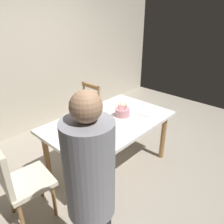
# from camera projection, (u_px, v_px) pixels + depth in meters

# --- Properties ---
(ground) EXTENTS (6.40, 6.40, 0.00)m
(ground) POSITION_uv_depth(u_px,v_px,m) (110.00, 167.00, 3.06)
(ground) COLOR #9E9384
(back_wall) EXTENTS (6.40, 0.10, 2.60)m
(back_wall) POSITION_uv_depth(u_px,v_px,m) (30.00, 57.00, 3.64)
(back_wall) COLOR beige
(back_wall) RESTS_ON ground
(dining_table) EXTENTS (1.62, 1.00, 0.76)m
(dining_table) POSITION_uv_depth(u_px,v_px,m) (109.00, 126.00, 2.77)
(dining_table) COLOR white
(dining_table) RESTS_ON ground
(birthday_cake) EXTENTS (0.28, 0.28, 0.18)m
(birthday_cake) POSITION_uv_depth(u_px,v_px,m) (122.00, 113.00, 2.81)
(birthday_cake) COLOR silver
(birthday_cake) RESTS_ON dining_table
(plate_near_celebrant) EXTENTS (0.22, 0.22, 0.01)m
(plate_near_celebrant) POSITION_uv_depth(u_px,v_px,m) (96.00, 141.00, 2.30)
(plate_near_celebrant) COLOR white
(plate_near_celebrant) RESTS_ON dining_table
(plate_far_side) EXTENTS (0.22, 0.22, 0.01)m
(plate_far_side) POSITION_uv_depth(u_px,v_px,m) (93.00, 117.00, 2.82)
(plate_far_side) COLOR white
(plate_far_side) RESTS_ON dining_table
(plate_near_guest) EXTENTS (0.22, 0.22, 0.01)m
(plate_near_guest) POSITION_uv_depth(u_px,v_px,m) (146.00, 113.00, 2.92)
(plate_near_guest) COLOR white
(plate_near_guest) RESTS_ON dining_table
(fork_near_celebrant) EXTENTS (0.18, 0.02, 0.01)m
(fork_near_celebrant) POSITION_uv_depth(u_px,v_px,m) (84.00, 147.00, 2.20)
(fork_near_celebrant) COLOR silver
(fork_near_celebrant) RESTS_ON dining_table
(fork_far_side) EXTENTS (0.18, 0.05, 0.01)m
(fork_far_side) POSITION_uv_depth(u_px,v_px,m) (83.00, 121.00, 2.72)
(fork_far_side) COLOR silver
(fork_far_side) RESTS_ON dining_table
(chair_spindle_back) EXTENTS (0.44, 0.44, 0.95)m
(chair_spindle_back) POSITION_uv_depth(u_px,v_px,m) (84.00, 115.00, 3.54)
(chair_spindle_back) COLOR beige
(chair_spindle_back) RESTS_ON ground
(chair_upholstered) EXTENTS (0.49, 0.49, 0.95)m
(chair_upholstered) POSITION_uv_depth(u_px,v_px,m) (18.00, 179.00, 2.10)
(chair_upholstered) COLOR beige
(chair_upholstered) RESTS_ON ground
(person_celebrant) EXTENTS (0.32, 0.32, 1.65)m
(person_celebrant) POSITION_uv_depth(u_px,v_px,m) (91.00, 193.00, 1.41)
(person_celebrant) COLOR #262328
(person_celebrant) RESTS_ON ground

